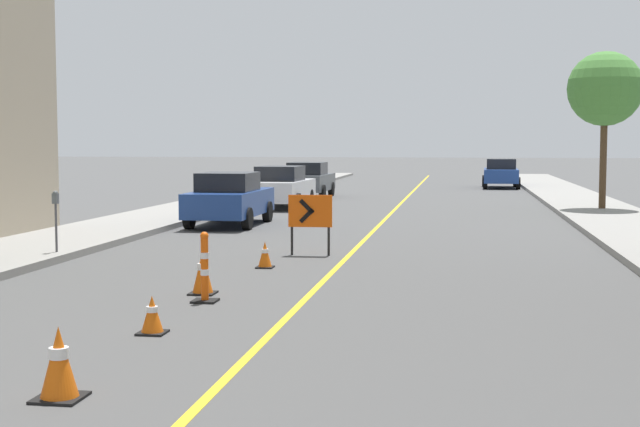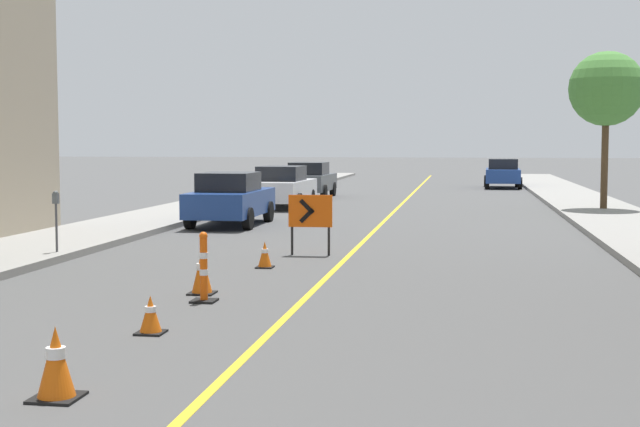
{
  "view_description": "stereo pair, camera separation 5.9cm",
  "coord_description": "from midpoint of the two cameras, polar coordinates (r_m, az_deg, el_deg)",
  "views": [
    {
      "loc": [
        2.42,
        3.07,
        2.48
      ],
      "look_at": [
        -0.48,
        21.31,
        1.0
      ],
      "focal_mm": 50.0,
      "sensor_mm": 36.0,
      "label": 1
    },
    {
      "loc": [
        2.48,
        3.08,
        2.48
      ],
      "look_at": [
        -0.48,
        21.31,
        1.0
      ],
      "focal_mm": 50.0,
      "sensor_mm": 36.0,
      "label": 2
    }
  ],
  "objects": [
    {
      "name": "parked_car_opposite_side",
      "position": [
        49.48,
        11.47,
        2.54
      ],
      "size": [
        1.95,
        4.35,
        1.59
      ],
      "rotation": [
        0.0,
        0.0,
        -0.03
      ],
      "color": "navy",
      "rests_on": "ground_plane"
    },
    {
      "name": "parking_meter_near_curb",
      "position": [
        19.63,
        -16.64,
        0.3
      ],
      "size": [
        0.12,
        0.11,
        1.3
      ],
      "color": "#4C4C51",
      "rests_on": "sidewalk_left"
    },
    {
      "name": "parked_car_curb_far",
      "position": [
        40.09,
        -0.81,
        2.17
      ],
      "size": [
        1.94,
        4.33,
        1.59
      ],
      "rotation": [
        0.0,
        0.0,
        -0.02
      ],
      "color": "#474C51",
      "rests_on": "ground_plane"
    },
    {
      "name": "lane_stripe",
      "position": [
        32.25,
        4.65,
        0.16
      ],
      "size": [
        0.12,
        70.27,
        0.01
      ],
      "color": "gold",
      "rests_on": "ground_plane"
    },
    {
      "name": "parked_car_curb_near",
      "position": [
        26.73,
        -5.87,
        0.95
      ],
      "size": [
        1.93,
        4.3,
        1.59
      ],
      "rotation": [
        0.0,
        0.0,
        -0.0
      ],
      "color": "navy",
      "rests_on": "ground_plane"
    },
    {
      "name": "parked_car_curb_mid",
      "position": [
        33.72,
        -2.56,
        1.72
      ],
      "size": [
        1.95,
        4.36,
        1.59
      ],
      "rotation": [
        0.0,
        0.0,
        -0.03
      ],
      "color": "silver",
      "rests_on": "ground_plane"
    },
    {
      "name": "arrow_barricade_primary",
      "position": [
        19.5,
        -0.72,
        -0.01
      ],
      "size": [
        0.97,
        0.1,
        1.33
      ],
      "rotation": [
        0.0,
        0.0,
        0.03
      ],
      "color": "#EF560C",
      "rests_on": "ground_plane"
    },
    {
      "name": "delineator_post_rear",
      "position": [
        13.96,
        -7.51,
        -3.74
      ],
      "size": [
        0.38,
        0.38,
        1.1
      ],
      "color": "black",
      "rests_on": "ground_plane"
    },
    {
      "name": "sidewalk_right",
      "position": [
        32.5,
        17.39,
        0.13
      ],
      "size": [
        2.97,
        70.27,
        0.16
      ],
      "color": "gray",
      "rests_on": "ground_plane"
    },
    {
      "name": "sidewalk_left",
      "position": [
        33.56,
        -7.67,
        0.44
      ],
      "size": [
        2.97,
        70.27,
        0.16
      ],
      "color": "gray",
      "rests_on": "ground_plane"
    },
    {
      "name": "traffic_cone_fifth",
      "position": [
        14.7,
        -7.64,
        -3.78
      ],
      "size": [
        0.42,
        0.42,
        0.71
      ],
      "color": "black",
      "rests_on": "ground_plane"
    },
    {
      "name": "traffic_cone_farthest",
      "position": [
        17.64,
        -3.64,
        -2.66
      ],
      "size": [
        0.33,
        0.33,
        0.53
      ],
      "color": "black",
      "rests_on": "ground_plane"
    },
    {
      "name": "street_tree_right_near",
      "position": [
        32.87,
        17.73,
        7.57
      ],
      "size": [
        2.6,
        2.6,
        5.49
      ],
      "color": "#4C3823",
      "rests_on": "sidewalk_right"
    },
    {
      "name": "traffic_cone_fourth",
      "position": [
        11.81,
        -10.83,
        -6.4
      ],
      "size": [
        0.36,
        0.36,
        0.5
      ],
      "color": "black",
      "rests_on": "ground_plane"
    },
    {
      "name": "traffic_cone_third",
      "position": [
        9.06,
        -16.54,
        -9.18
      ],
      "size": [
        0.46,
        0.46,
        0.72
      ],
      "color": "black",
      "rests_on": "ground_plane"
    }
  ]
}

